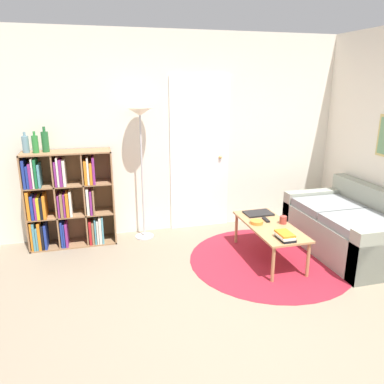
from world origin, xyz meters
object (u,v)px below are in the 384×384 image
floor_lamp (140,128)px  bowl (257,222)px  bottle_left (26,144)px  bottle_right (45,142)px  bookshelf (65,201)px  laptop (258,213)px  cup (283,220)px  coffee_table (270,228)px  couch (351,229)px  bottle_middle (35,144)px

floor_lamp → bowl: (1.17, -0.92, -1.01)m
bottle_left → bottle_right: (0.22, -0.01, 0.02)m
bookshelf → floor_lamp: (0.95, -0.02, 0.86)m
bookshelf → laptop: bookshelf is taller
bowl → bottle_left: bottle_left is taller
cup → bottle_right: 2.90m
floor_lamp → cup: bearing=-34.1°
coffee_table → couch: bearing=-3.8°
bottle_left → laptop: bearing=-14.1°
bottle_right → couch: bearing=-17.5°
floor_lamp → coffee_table: floor_lamp is taller
bowl → bottle_middle: size_ratio=0.59×
laptop → bookshelf: bearing=164.3°
bottle_right → bookshelf: bearing=-5.4°
bowl → bottle_left: size_ratio=0.62×
bowl → laptop: bearing=62.2°
cup → bowl: bearing=165.7°
bookshelf → bowl: bookshelf is taller
bottle_right → floor_lamp: bearing=-1.7°
bottle_middle → cup: bearing=-20.4°
laptop → cup: bearing=-69.6°
couch → bowl: (-1.18, 0.14, 0.15)m
cup → bottle_left: (-2.79, 1.04, 0.83)m
bookshelf → bowl: (2.13, -0.94, -0.14)m
bookshelf → couch: 3.49m
bottle_left → bottle_middle: 0.12m
laptop → cup: 0.40m
cup → bottle_middle: bottle_middle is taller
couch → coffee_table: size_ratio=1.39×
couch → laptop: (-1.02, 0.44, 0.14)m
floor_lamp → bowl: size_ratio=11.33×
floor_lamp → bottle_middle: (-1.22, 0.00, -0.15)m
couch → bookshelf: bearing=161.9°
bookshelf → bottle_right: (-0.16, 0.01, 0.74)m
bookshelf → cup: 2.63m
floor_lamp → coffee_table: (1.31, -0.99, -1.07)m
bookshelf → bottle_left: size_ratio=4.93×
bowl → bottle_left: (-2.50, 0.96, 0.85)m
bookshelf → bowl: bearing=-23.8°
bottle_middle → floor_lamp: bearing=-0.1°
bookshelf → cup: bookshelf is taller
bottle_right → bowl: bearing=-22.6°
bottle_middle → bookshelf: bearing=3.4°
couch → bottle_right: (-3.46, 1.09, 1.03)m
bowl → bottle_right: bearing=157.4°
floor_lamp → cup: floor_lamp is taller
laptop → coffee_table: bearing=-93.9°
bookshelf → bottle_right: bottle_right is taller
bookshelf → bottle_middle: bottle_middle is taller
laptop → bottle_left: size_ratio=1.41×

